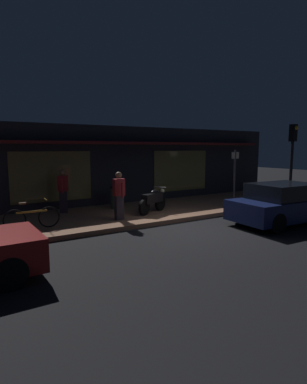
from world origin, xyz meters
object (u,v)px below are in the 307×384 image
(traffic_light_pole, at_px, (292,152))
(parked_car_far, at_px, (285,204))
(person_bystander, at_px, (119,195))
(sign_post, at_px, (235,173))
(motorcycle, at_px, (153,200))
(bicycle_parked, at_px, (32,218))
(person_photographer, at_px, (63,190))
(trash_bin, at_px, (116,197))

(traffic_light_pole, height_order, parked_car_far, traffic_light_pole)
(person_bystander, distance_m, parked_car_far, 5.78)
(person_bystander, xyz_separation_m, sign_post, (6.19, 0.58, 0.48))
(parked_car_far, bearing_deg, sign_post, 70.48)
(person_bystander, xyz_separation_m, parked_car_far, (4.92, -3.02, -0.32))
(motorcycle, bearing_deg, bicycle_parked, -177.44)
(bicycle_parked, distance_m, traffic_light_pole, 10.39)
(person_photographer, xyz_separation_m, person_bystander, (1.30, -2.21, 0.00))
(motorcycle, xyz_separation_m, sign_post, (4.55, 0.17, 0.86))
(person_bystander, distance_m, sign_post, 6.24)
(trash_bin, distance_m, parked_car_far, 6.44)
(bicycle_parked, xyz_separation_m, traffic_light_pole, (10.04, -1.84, 1.97))
(bicycle_parked, height_order, person_photographer, person_photographer)
(person_bystander, xyz_separation_m, traffic_light_pole, (7.19, -1.63, 1.45))
(motorcycle, distance_m, traffic_light_pole, 6.18)
(sign_post, bearing_deg, person_photographer, 167.71)
(traffic_light_pole, bearing_deg, sign_post, 114.24)
(person_photographer, bearing_deg, trash_bin, -7.16)
(motorcycle, xyz_separation_m, person_bystander, (-1.64, -0.41, 0.38))
(person_photographer, relative_size, traffic_light_pole, 0.46)
(trash_bin, bearing_deg, person_bystander, -112.72)
(motorcycle, bearing_deg, traffic_light_pole, -20.23)
(bicycle_parked, relative_size, person_photographer, 0.99)
(person_photographer, xyz_separation_m, trash_bin, (2.11, -0.27, -0.41))
(person_photographer, height_order, sign_post, sign_post)
(sign_post, relative_size, traffic_light_pole, 0.67)
(bicycle_parked, bearing_deg, person_bystander, -4.24)
(traffic_light_pole, bearing_deg, bicycle_parked, 169.60)
(bicycle_parked, height_order, traffic_light_pole, traffic_light_pole)
(person_bystander, height_order, parked_car_far, person_bystander)
(motorcycle, bearing_deg, sign_post, 2.08)
(person_photographer, distance_m, trash_bin, 2.16)
(traffic_light_pole, bearing_deg, parked_car_far, -148.59)
(motorcycle, xyz_separation_m, trash_bin, (-0.83, 1.53, -0.03))
(bicycle_parked, distance_m, sign_post, 9.11)
(person_bystander, bearing_deg, sign_post, 5.32)
(bicycle_parked, relative_size, trash_bin, 1.79)
(trash_bin, bearing_deg, parked_car_far, -50.39)
(person_bystander, bearing_deg, bicycle_parked, 175.76)
(person_photographer, bearing_deg, sign_post, -12.29)
(bicycle_parked, xyz_separation_m, person_bystander, (2.85, -0.21, 0.52))
(motorcycle, bearing_deg, person_bystander, -165.93)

